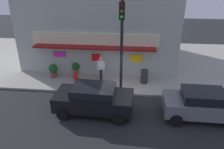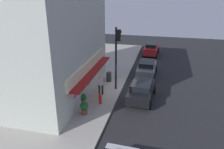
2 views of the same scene
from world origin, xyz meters
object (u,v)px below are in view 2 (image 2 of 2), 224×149
(traffic_light, at_px, (117,51))
(pedestrian, at_px, (101,84))
(trash_can, at_px, (109,77))
(parked_car_red, at_px, (151,49))
(parked_car_black, at_px, (141,90))
(potted_plant_by_doorway, at_px, (84,107))
(potted_plant_by_window, at_px, (83,98))
(fire_hydrant, at_px, (100,99))
(parked_car_grey, at_px, (147,68))

(traffic_light, relative_size, pedestrian, 3.21)
(trash_can, xyz_separation_m, parked_car_red, (10.78, -3.35, 0.24))
(traffic_light, height_order, parked_car_black, traffic_light)
(parked_car_red, bearing_deg, pedestrian, 166.38)
(trash_can, height_order, parked_car_black, parked_car_black)
(trash_can, bearing_deg, parked_car_black, -128.64)
(pedestrian, relative_size, potted_plant_by_doorway, 1.79)
(traffic_light, bearing_deg, potted_plant_by_window, 149.41)
(potted_plant_by_doorway, xyz_separation_m, potted_plant_by_window, (1.45, 0.65, -0.06))
(trash_can, relative_size, parked_car_red, 0.24)
(traffic_light, bearing_deg, parked_car_red, -10.21)
(potted_plant_by_window, distance_m, parked_car_red, 16.31)
(parked_car_red, bearing_deg, parked_car_black, -179.24)
(fire_hydrant, distance_m, potted_plant_by_window, 1.39)
(pedestrian, xyz_separation_m, parked_car_red, (13.73, -3.33, -0.25))
(parked_car_black, bearing_deg, potted_plant_by_doorway, 133.47)
(parked_car_grey, bearing_deg, traffic_light, 152.35)
(trash_can, bearing_deg, fire_hydrant, -174.38)
(fire_hydrant, xyz_separation_m, parked_car_red, (15.40, -2.90, 0.28))
(potted_plant_by_doorway, height_order, parked_car_black, parked_car_black)
(potted_plant_by_doorway, bearing_deg, fire_hydrant, -21.41)
(traffic_light, bearing_deg, fire_hydrant, 167.58)
(fire_hydrant, relative_size, pedestrian, 0.51)
(potted_plant_by_window, height_order, parked_car_grey, parked_car_grey)
(traffic_light, bearing_deg, parked_car_grey, -27.65)
(parked_car_grey, bearing_deg, parked_car_red, 0.70)
(fire_hydrant, xyz_separation_m, potted_plant_by_doorway, (-1.79, 0.70, 0.12))
(fire_hydrant, distance_m, parked_car_red, 15.67)
(potted_plant_by_window, bearing_deg, trash_can, -10.25)
(parked_car_red, bearing_deg, potted_plant_by_window, 164.89)
(potted_plant_by_window, distance_m, parked_car_black, 4.92)
(trash_can, bearing_deg, parked_car_grey, -50.00)
(potted_plant_by_window, xyz_separation_m, parked_car_grey, (7.85, -4.35, 0.18))
(potted_plant_by_doorway, relative_size, parked_car_red, 0.25)
(traffic_light, height_order, potted_plant_by_window, traffic_light)
(fire_hydrant, xyz_separation_m, trash_can, (4.62, 0.45, 0.03))
(parked_car_red, height_order, parked_car_grey, parked_car_red)
(fire_hydrant, xyz_separation_m, parked_car_black, (1.79, -3.08, 0.26))
(trash_can, xyz_separation_m, parked_car_black, (-2.82, -3.53, 0.23))
(parked_car_grey, bearing_deg, trash_can, 130.00)
(potted_plant_by_doorway, bearing_deg, parked_car_black, -46.53)
(parked_car_red, bearing_deg, fire_hydrant, 169.34)
(traffic_light, bearing_deg, pedestrian, 142.20)
(parked_car_black, height_order, parked_car_grey, parked_car_black)
(potted_plant_by_doorway, xyz_separation_m, parked_car_black, (3.58, -3.78, 0.14))
(fire_hydrant, distance_m, parked_car_black, 3.57)
(fire_hydrant, height_order, potted_plant_by_doorway, potted_plant_by_doorway)
(parked_car_red, bearing_deg, potted_plant_by_doorway, 168.17)
(pedestrian, xyz_separation_m, parked_car_black, (0.13, -3.51, -0.27))
(potted_plant_by_window, relative_size, parked_car_grey, 0.23)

